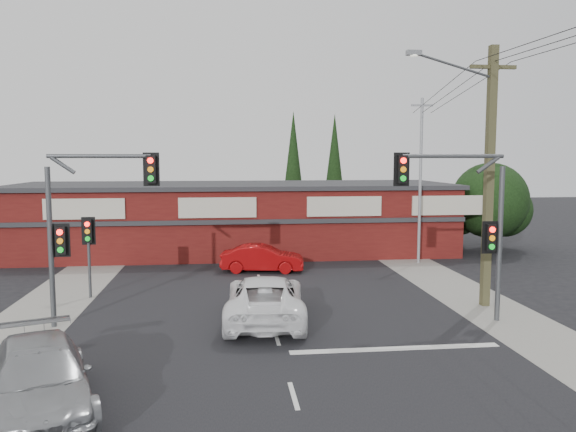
{
  "coord_description": "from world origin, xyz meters",
  "views": [
    {
      "loc": [
        -1.62,
        -17.57,
        5.8
      ],
      "look_at": [
        0.72,
        3.0,
        3.64
      ],
      "focal_mm": 35.0,
      "sensor_mm": 36.0,
      "label": 1
    }
  ],
  "objects": [
    {
      "name": "ground",
      "position": [
        0.0,
        0.0,
        0.0
      ],
      "size": [
        120.0,
        120.0,
        0.0
      ],
      "primitive_type": "plane",
      "color": "black",
      "rests_on": "ground"
    },
    {
      "name": "road_strip",
      "position": [
        0.0,
        5.0,
        0.01
      ],
      "size": [
        14.0,
        70.0,
        0.01
      ],
      "primitive_type": "cube",
      "color": "black",
      "rests_on": "ground"
    },
    {
      "name": "verge_left",
      "position": [
        -8.5,
        5.0,
        0.01
      ],
      "size": [
        3.0,
        70.0,
        0.02
      ],
      "primitive_type": "cube",
      "color": "gray",
      "rests_on": "ground"
    },
    {
      "name": "verge_right",
      "position": [
        8.5,
        5.0,
        0.01
      ],
      "size": [
        3.0,
        70.0,
        0.02
      ],
      "primitive_type": "cube",
      "color": "gray",
      "rests_on": "ground"
    },
    {
      "name": "stop_line",
      "position": [
        3.5,
        -1.5,
        0.01
      ],
      "size": [
        6.5,
        0.35,
        0.01
      ],
      "primitive_type": "cube",
      "color": "silver",
      "rests_on": "ground"
    },
    {
      "name": "white_suv",
      "position": [
        -0.22,
        1.94,
        0.81
      ],
      "size": [
        3.14,
        6.04,
        1.63
      ],
      "primitive_type": "imported",
      "rotation": [
        0.0,
        0.0,
        3.06
      ],
      "color": "white",
      "rests_on": "ground"
    },
    {
      "name": "silver_suv",
      "position": [
        -5.86,
        -4.69,
        0.77
      ],
      "size": [
        3.85,
        5.74,
        1.54
      ],
      "primitive_type": "imported",
      "rotation": [
        0.0,
        0.0,
        0.35
      ],
      "color": "#999B9E",
      "rests_on": "ground"
    },
    {
      "name": "red_sedan",
      "position": [
        0.26,
        10.62,
        0.69
      ],
      "size": [
        4.36,
        2.04,
        1.38
      ],
      "primitive_type": "imported",
      "rotation": [
        0.0,
        0.0,
        1.43
      ],
      "color": "#9C090B",
      "rests_on": "ground"
    },
    {
      "name": "lane_dashes",
      "position": [
        0.0,
        2.23,
        0.01
      ],
      "size": [
        0.12,
        42.06,
        0.01
      ],
      "color": "silver",
      "rests_on": "ground"
    },
    {
      "name": "shop_building",
      "position": [
        -0.99,
        16.99,
        2.13
      ],
      "size": [
        27.3,
        8.4,
        4.22
      ],
      "color": "#501110",
      "rests_on": "ground"
    },
    {
      "name": "tree_cluster",
      "position": [
        14.69,
        15.44,
        2.9
      ],
      "size": [
        5.9,
        5.1,
        5.5
      ],
      "color": "#2D2116",
      "rests_on": "ground"
    },
    {
      "name": "conifer_near",
      "position": [
        3.5,
        24.0,
        5.48
      ],
      "size": [
        1.8,
        1.8,
        9.25
      ],
      "color": "#2D2116",
      "rests_on": "ground"
    },
    {
      "name": "conifer_far",
      "position": [
        7.0,
        26.0,
        5.48
      ],
      "size": [
        1.8,
        1.8,
        9.25
      ],
      "color": "#2D2116",
      "rests_on": "ground"
    },
    {
      "name": "traffic_mast_left",
      "position": [
        -6.43,
        2.0,
        3.93
      ],
      "size": [
        3.77,
        0.27,
        5.97
      ],
      "color": "#47494C",
      "rests_on": "ground"
    },
    {
      "name": "traffic_mast_right",
      "position": [
        6.86,
        1.0,
        3.95
      ],
      "size": [
        3.96,
        0.27,
        5.97
      ],
      "color": "#47494C",
      "rests_on": "ground"
    },
    {
      "name": "pedestal_signal",
      "position": [
        -7.2,
        6.01,
        2.41
      ],
      "size": [
        0.55,
        0.27,
        3.38
      ],
      "color": "#47494C",
      "rests_on": "ground"
    },
    {
      "name": "utility_pole",
      "position": [
        8.36,
        2.99,
        5.4
      ],
      "size": [
        4.38,
        0.59,
        10.0
      ],
      "color": "brown",
      "rests_on": "ground"
    },
    {
      "name": "steel_pole",
      "position": [
        9.0,
        12.0,
        4.7
      ],
      "size": [
        1.2,
        0.16,
        9.0
      ],
      "color": "gray",
      "rests_on": "ground"
    }
  ]
}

